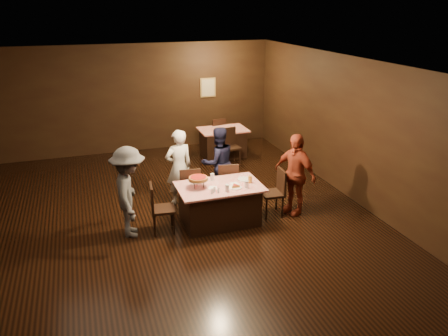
% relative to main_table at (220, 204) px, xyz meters
% --- Properties ---
extents(room, '(10.00, 10.04, 3.02)m').
position_rel_main_table_xyz_m(room, '(-0.93, 0.00, 1.75)').
color(room, black).
rests_on(room, ground).
extents(main_table, '(1.60, 1.00, 0.77)m').
position_rel_main_table_xyz_m(main_table, '(0.00, 0.00, 0.00)').
color(main_table, '#A40A0F').
rests_on(main_table, ground).
extents(back_table, '(1.30, 0.90, 0.77)m').
position_rel_main_table_xyz_m(back_table, '(1.31, 3.74, 0.00)').
color(back_table, red).
rests_on(back_table, ground).
extents(chair_far_left, '(0.48, 0.48, 0.95)m').
position_rel_main_table_xyz_m(chair_far_left, '(-0.40, 0.75, 0.09)').
color(chair_far_left, black).
rests_on(chair_far_left, ground).
extents(chair_far_right, '(0.47, 0.47, 0.95)m').
position_rel_main_table_xyz_m(chair_far_right, '(0.40, 0.75, 0.09)').
color(chair_far_right, black).
rests_on(chair_far_right, ground).
extents(chair_end_left, '(0.46, 0.46, 0.95)m').
position_rel_main_table_xyz_m(chair_end_left, '(-1.10, 0.00, 0.09)').
color(chair_end_left, black).
rests_on(chair_end_left, ground).
extents(chair_end_right, '(0.45, 0.45, 0.95)m').
position_rel_main_table_xyz_m(chair_end_right, '(1.10, 0.00, 0.09)').
color(chair_end_right, black).
rests_on(chair_end_right, ground).
extents(chair_back_near, '(0.47, 0.47, 0.95)m').
position_rel_main_table_xyz_m(chair_back_near, '(1.31, 3.04, 0.09)').
color(chair_back_near, black).
rests_on(chair_back_near, ground).
extents(chair_back_far, '(0.48, 0.48, 0.95)m').
position_rel_main_table_xyz_m(chair_back_far, '(1.31, 4.34, 0.09)').
color(chair_back_far, black).
rests_on(chair_back_far, ground).
extents(diner_white_jacket, '(0.65, 0.48, 1.62)m').
position_rel_main_table_xyz_m(diner_white_jacket, '(-0.52, 1.13, 0.42)').
color(diner_white_jacket, silver).
rests_on(diner_white_jacket, ground).
extents(diner_navy_hoodie, '(0.83, 0.68, 1.58)m').
position_rel_main_table_xyz_m(diner_navy_hoodie, '(0.35, 1.19, 0.40)').
color(diner_navy_hoodie, black).
rests_on(diner_navy_hoodie, ground).
extents(diner_grey_knit, '(0.76, 1.16, 1.69)m').
position_rel_main_table_xyz_m(diner_grey_knit, '(-1.68, 0.06, 0.46)').
color(diner_grey_knit, '#4C4D51').
rests_on(diner_grey_knit, ground).
extents(diner_red_shirt, '(0.77, 1.05, 1.66)m').
position_rel_main_table_xyz_m(diner_red_shirt, '(1.55, -0.05, 0.45)').
color(diner_red_shirt, '#993621').
rests_on(diner_red_shirt, ground).
extents(pizza_stand, '(0.38, 0.38, 0.22)m').
position_rel_main_table_xyz_m(pizza_stand, '(-0.40, 0.05, 0.57)').
color(pizza_stand, black).
rests_on(pizza_stand, main_table).
extents(plate_with_slice, '(0.25, 0.25, 0.06)m').
position_rel_main_table_xyz_m(plate_with_slice, '(0.25, -0.18, 0.41)').
color(plate_with_slice, white).
rests_on(plate_with_slice, main_table).
extents(plate_empty, '(0.25, 0.25, 0.01)m').
position_rel_main_table_xyz_m(plate_empty, '(0.55, 0.15, 0.39)').
color(plate_empty, white).
rests_on(plate_empty, main_table).
extents(glass_front_left, '(0.08, 0.08, 0.14)m').
position_rel_main_table_xyz_m(glass_front_left, '(0.05, -0.30, 0.46)').
color(glass_front_left, silver).
rests_on(glass_front_left, main_table).
extents(glass_front_right, '(0.08, 0.08, 0.14)m').
position_rel_main_table_xyz_m(glass_front_right, '(0.45, -0.25, 0.46)').
color(glass_front_right, silver).
rests_on(glass_front_right, main_table).
extents(glass_amber, '(0.08, 0.08, 0.14)m').
position_rel_main_table_xyz_m(glass_amber, '(0.60, -0.05, 0.46)').
color(glass_amber, '#BF7F26').
rests_on(glass_amber, main_table).
extents(glass_back, '(0.08, 0.08, 0.14)m').
position_rel_main_table_xyz_m(glass_back, '(-0.05, 0.30, 0.46)').
color(glass_back, silver).
rests_on(glass_back, main_table).
extents(condiments, '(0.17, 0.10, 0.09)m').
position_rel_main_table_xyz_m(condiments, '(-0.18, -0.28, 0.43)').
color(condiments, silver).
rests_on(condiments, main_table).
extents(napkin_center, '(0.19, 0.19, 0.01)m').
position_rel_main_table_xyz_m(napkin_center, '(0.30, 0.00, 0.39)').
color(napkin_center, white).
rests_on(napkin_center, main_table).
extents(napkin_left, '(0.21, 0.21, 0.01)m').
position_rel_main_table_xyz_m(napkin_left, '(-0.15, -0.05, 0.39)').
color(napkin_left, white).
rests_on(napkin_left, main_table).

